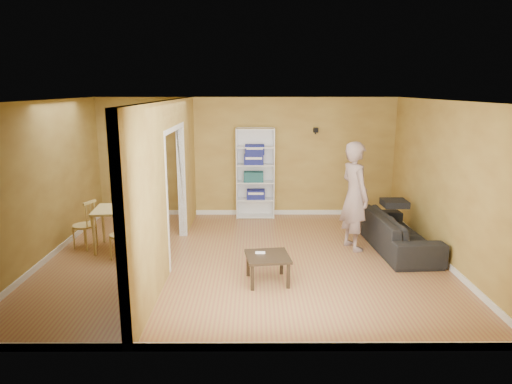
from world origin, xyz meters
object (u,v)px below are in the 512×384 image
sofa (398,227)px  chair_near (122,233)px  chair_far (139,211)px  person (355,187)px  dining_table (129,212)px  coffee_table (268,259)px  bookshelf (255,173)px  chair_left (84,224)px

sofa → chair_near: 4.75m
sofa → chair_far: (-4.70, 0.67, 0.11)m
person → dining_table: bearing=70.5°
dining_table → chair_near: bearing=-88.3°
dining_table → chair_far: chair_far is taller
chair_far → sofa: bearing=155.8°
person → coffee_table: (-1.55, -1.45, -0.77)m
bookshelf → person: bearing=-50.4°
bookshelf → chair_near: (-2.22, -2.58, -0.54)m
coffee_table → chair_left: size_ratio=0.71×
person → dining_table: (-3.96, 0.04, -0.47)m
person → bookshelf: 2.71m
bookshelf → chair_far: size_ratio=1.87×
bookshelf → sofa: bearing=-40.3°
dining_table → chair_near: (0.02, -0.53, -0.22)m
person → chair_far: bearing=62.1°
coffee_table → chair_left: chair_left is taller
sofa → chair_left: 5.54m
chair_left → chair_near: chair_left is taller
coffee_table → bookshelf: bearing=92.8°
person → coffee_table: 2.26m
chair_left → bookshelf: bearing=144.4°
chair_near → chair_far: bearing=105.8°
bookshelf → chair_near: bearing=-130.8°
chair_far → dining_table: bearing=70.1°
sofa → chair_near: chair_near is taller
person → bookshelf: size_ratio=1.14×
person → chair_left: bearing=70.7°
sofa → chair_near: (-4.73, -0.45, 0.03)m
chair_far → chair_left: bearing=18.9°
bookshelf → chair_far: 2.68m
person → chair_near: person is taller
bookshelf → coffee_table: 3.59m
person → chair_near: size_ratio=2.56×
sofa → chair_far: bearing=78.4°
sofa → coffee_table: sofa is taller
person → bookshelf: person is taller
chair_left → chair_near: bearing=77.3°
bookshelf → dining_table: 3.05m
coffee_table → chair_left: 3.53m
person → chair_left: (-4.76, 0.04, -0.68)m
chair_near → dining_table: bearing=108.7°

